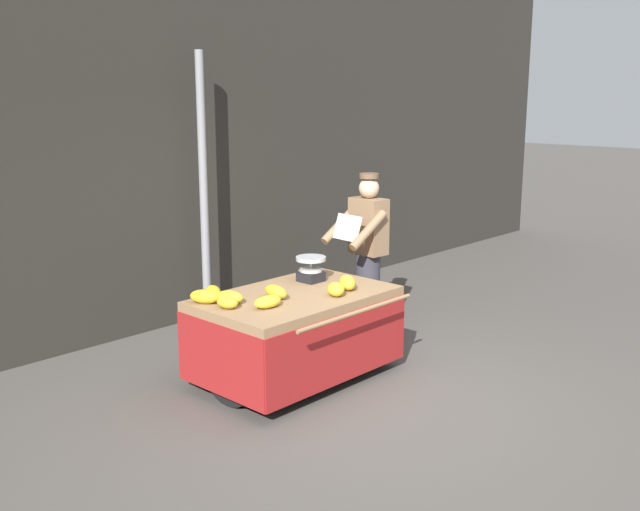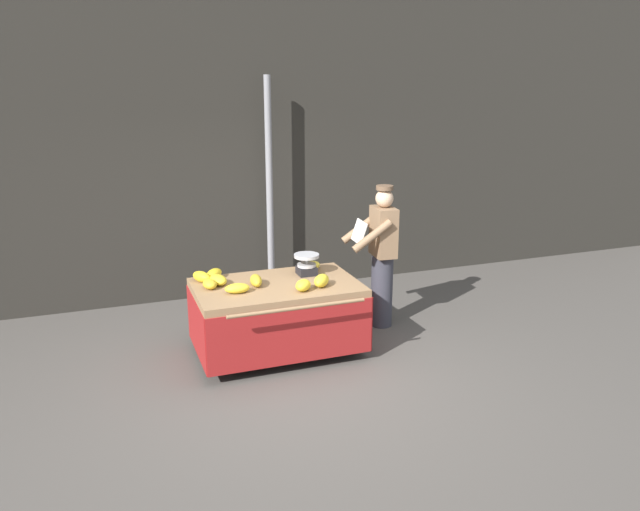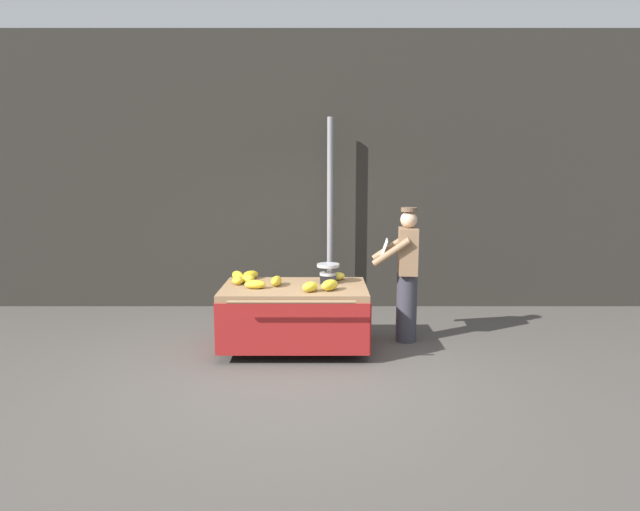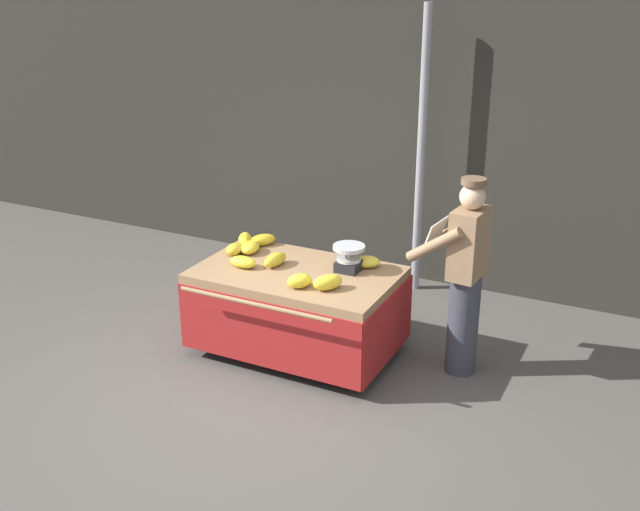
{
  "view_description": "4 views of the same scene",
  "coord_description": "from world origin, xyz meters",
  "px_view_note": "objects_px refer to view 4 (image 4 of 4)",
  "views": [
    {
      "loc": [
        -4.4,
        -3.64,
        2.53
      ],
      "look_at": [
        0.27,
        0.75,
        1.1
      ],
      "focal_mm": 41.47,
      "sensor_mm": 36.0,
      "label": 1
    },
    {
      "loc": [
        -1.73,
        -5.19,
        2.87
      ],
      "look_at": [
        0.53,
        0.9,
        1.03
      ],
      "focal_mm": 34.66,
      "sensor_mm": 36.0,
      "label": 2
    },
    {
      "loc": [
        0.31,
        -5.55,
        2.18
      ],
      "look_at": [
        0.28,
        0.9,
        1.15
      ],
      "focal_mm": 30.34,
      "sensor_mm": 36.0,
      "label": 3
    },
    {
      "loc": [
        2.88,
        -4.51,
        3.29
      ],
      "look_at": [
        0.3,
        0.66,
        1.04
      ],
      "focal_mm": 42.24,
      "sensor_mm": 36.0,
      "label": 4
    }
  ],
  "objects_px": {
    "banana_bunch_0": "(275,260)",
    "street_pole": "(421,155)",
    "banana_cart": "(297,293)",
    "weighing_scale": "(349,258)",
    "banana_bunch_7": "(243,262)",
    "banana_bunch_3": "(263,240)",
    "banana_bunch_4": "(245,239)",
    "banana_bunch_2": "(300,281)",
    "banana_bunch_1": "(250,247)",
    "banana_bunch_6": "(234,249)",
    "banana_bunch_8": "(366,262)",
    "vendor_person": "(465,276)",
    "banana_bunch_5": "(328,282)"
  },
  "relations": [
    {
      "from": "banana_bunch_0",
      "to": "banana_bunch_2",
      "type": "xyz_separation_m",
      "value": [
        0.41,
        -0.32,
        0.0
      ]
    },
    {
      "from": "street_pole",
      "to": "banana_cart",
      "type": "distance_m",
      "value": 2.09
    },
    {
      "from": "banana_bunch_7",
      "to": "banana_bunch_3",
      "type": "bearing_deg",
      "value": 102.96
    },
    {
      "from": "vendor_person",
      "to": "banana_bunch_0",
      "type": "bearing_deg",
      "value": -168.61
    },
    {
      "from": "banana_cart",
      "to": "weighing_scale",
      "type": "bearing_deg",
      "value": 26.52
    },
    {
      "from": "banana_bunch_0",
      "to": "banana_bunch_4",
      "type": "xyz_separation_m",
      "value": [
        -0.51,
        0.32,
        0.0
      ]
    },
    {
      "from": "weighing_scale",
      "to": "banana_bunch_4",
      "type": "bearing_deg",
      "value": 173.12
    },
    {
      "from": "weighing_scale",
      "to": "banana_bunch_2",
      "type": "xyz_separation_m",
      "value": [
        -0.21,
        -0.51,
        -0.06
      ]
    },
    {
      "from": "banana_bunch_0",
      "to": "banana_bunch_8",
      "type": "distance_m",
      "value": 0.8
    },
    {
      "from": "banana_bunch_6",
      "to": "vendor_person",
      "type": "distance_m",
      "value": 2.1
    },
    {
      "from": "banana_bunch_5",
      "to": "vendor_person",
      "type": "xyz_separation_m",
      "value": [
        0.98,
        0.58,
        0.02
      ]
    },
    {
      "from": "weighing_scale",
      "to": "banana_bunch_6",
      "type": "bearing_deg",
      "value": -174.21
    },
    {
      "from": "banana_bunch_0",
      "to": "banana_bunch_4",
      "type": "bearing_deg",
      "value": 147.94
    },
    {
      "from": "banana_bunch_3",
      "to": "banana_bunch_8",
      "type": "height_order",
      "value": "banana_bunch_3"
    },
    {
      "from": "street_pole",
      "to": "banana_bunch_8",
      "type": "relative_size",
      "value": 12.13
    },
    {
      "from": "banana_bunch_2",
      "to": "banana_cart",
      "type": "bearing_deg",
      "value": 122.18
    },
    {
      "from": "banana_cart",
      "to": "banana_bunch_1",
      "type": "bearing_deg",
      "value": 161.95
    },
    {
      "from": "banana_bunch_5",
      "to": "banana_bunch_6",
      "type": "distance_m",
      "value": 1.16
    },
    {
      "from": "street_pole",
      "to": "banana_bunch_7",
      "type": "bearing_deg",
      "value": -114.84
    },
    {
      "from": "weighing_scale",
      "to": "banana_bunch_7",
      "type": "height_order",
      "value": "weighing_scale"
    },
    {
      "from": "banana_bunch_3",
      "to": "banana_bunch_4",
      "type": "distance_m",
      "value": 0.17
    },
    {
      "from": "street_pole",
      "to": "banana_bunch_1",
      "type": "bearing_deg",
      "value": -122.36
    },
    {
      "from": "banana_bunch_2",
      "to": "banana_bunch_4",
      "type": "relative_size",
      "value": 0.83
    },
    {
      "from": "banana_bunch_7",
      "to": "street_pole",
      "type": "bearing_deg",
      "value": 65.16
    },
    {
      "from": "banana_bunch_4",
      "to": "banana_bunch_0",
      "type": "bearing_deg",
      "value": -32.06
    },
    {
      "from": "weighing_scale",
      "to": "vendor_person",
      "type": "xyz_separation_m",
      "value": [
        0.99,
        0.14,
        -0.04
      ]
    },
    {
      "from": "street_pole",
      "to": "banana_bunch_5",
      "type": "xyz_separation_m",
      "value": [
        -0.04,
        -2.08,
        -0.61
      ]
    },
    {
      "from": "street_pole",
      "to": "banana_cart",
      "type": "bearing_deg",
      "value": -103.92
    },
    {
      "from": "banana_bunch_3",
      "to": "vendor_person",
      "type": "relative_size",
      "value": 0.15
    },
    {
      "from": "banana_bunch_2",
      "to": "banana_bunch_7",
      "type": "xyz_separation_m",
      "value": [
        -0.65,
        0.17,
        -0.01
      ]
    },
    {
      "from": "banana_bunch_4",
      "to": "banana_bunch_6",
      "type": "bearing_deg",
      "value": -81.16
    },
    {
      "from": "banana_bunch_0",
      "to": "banana_bunch_6",
      "type": "height_order",
      "value": "banana_bunch_0"
    },
    {
      "from": "banana_bunch_8",
      "to": "banana_bunch_6",
      "type": "bearing_deg",
      "value": -167.9
    },
    {
      "from": "banana_cart",
      "to": "banana_bunch_2",
      "type": "height_order",
      "value": "banana_bunch_2"
    },
    {
      "from": "banana_cart",
      "to": "banana_bunch_5",
      "type": "distance_m",
      "value": 0.55
    },
    {
      "from": "banana_bunch_0",
      "to": "street_pole",
      "type": "bearing_deg",
      "value": 69.59
    },
    {
      "from": "banana_bunch_4",
      "to": "vendor_person",
      "type": "bearing_deg",
      "value": 0.1
    },
    {
      "from": "banana_bunch_6",
      "to": "banana_bunch_8",
      "type": "height_order",
      "value": "banana_bunch_6"
    },
    {
      "from": "banana_bunch_7",
      "to": "vendor_person",
      "type": "relative_size",
      "value": 0.15
    },
    {
      "from": "banana_bunch_5",
      "to": "banana_bunch_3",
      "type": "bearing_deg",
      "value": 146.75
    },
    {
      "from": "banana_bunch_3",
      "to": "banana_bunch_5",
      "type": "xyz_separation_m",
      "value": [
        1.0,
        -0.66,
        0.01
      ]
    },
    {
      "from": "banana_bunch_2",
      "to": "banana_bunch_3",
      "type": "bearing_deg",
      "value": 137.15
    },
    {
      "from": "banana_bunch_2",
      "to": "banana_bunch_8",
      "type": "bearing_deg",
      "value": 64.26
    },
    {
      "from": "banana_bunch_2",
      "to": "banana_bunch_5",
      "type": "height_order",
      "value": "banana_bunch_5"
    },
    {
      "from": "banana_cart",
      "to": "banana_bunch_1",
      "type": "height_order",
      "value": "banana_bunch_1"
    },
    {
      "from": "banana_bunch_1",
      "to": "banana_bunch_3",
      "type": "xyz_separation_m",
      "value": [
        0.0,
        0.23,
        0.0
      ]
    },
    {
      "from": "banana_bunch_2",
      "to": "banana_bunch_1",
      "type": "bearing_deg",
      "value": 147.56
    },
    {
      "from": "banana_cart",
      "to": "banana_bunch_4",
      "type": "relative_size",
      "value": 6.75
    },
    {
      "from": "banana_cart",
      "to": "weighing_scale",
      "type": "height_order",
      "value": "weighing_scale"
    },
    {
      "from": "banana_bunch_3",
      "to": "banana_bunch_6",
      "type": "bearing_deg",
      "value": -108.43
    }
  ]
}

